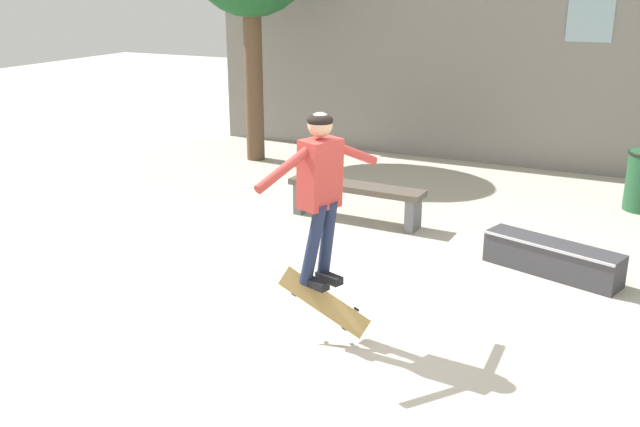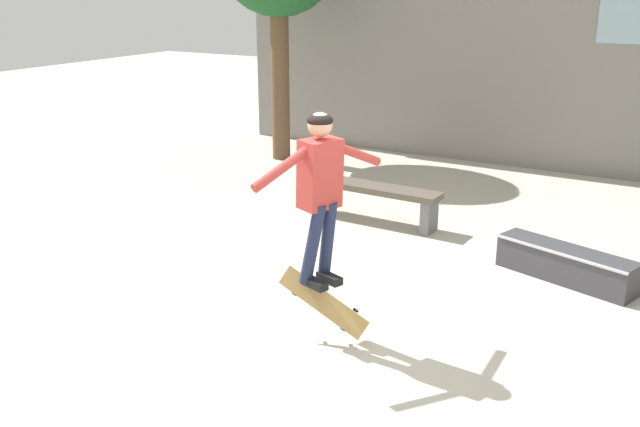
# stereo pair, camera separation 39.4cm
# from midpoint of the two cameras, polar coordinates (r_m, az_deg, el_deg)

# --- Properties ---
(ground_plane) EXTENTS (40.00, 40.00, 0.00)m
(ground_plane) POSITION_cam_midpoint_polar(r_m,az_deg,el_deg) (6.46, 3.10, -10.44)
(ground_plane) COLOR beige
(building_backdrop) EXTENTS (12.71, 0.52, 5.73)m
(building_backdrop) POSITION_cam_midpoint_polar(r_m,az_deg,el_deg) (12.58, 16.68, 15.00)
(building_backdrop) COLOR gray
(building_backdrop) RESTS_ON ground_plane
(park_bench) EXTENTS (1.89, 0.44, 0.51)m
(park_bench) POSITION_cam_midpoint_polar(r_m,az_deg,el_deg) (9.48, 1.70, 1.57)
(park_bench) COLOR brown
(park_bench) RESTS_ON ground_plane
(skate_ledge) EXTENTS (1.55, 0.82, 0.37)m
(skate_ledge) POSITION_cam_midpoint_polar(r_m,az_deg,el_deg) (8.17, 16.75, -3.45)
(skate_ledge) COLOR #38383D
(skate_ledge) RESTS_ON ground_plane
(skater) EXTENTS (0.55, 1.34, 1.53)m
(skater) POSITION_cam_midpoint_polar(r_m,az_deg,el_deg) (6.04, -1.86, 2.39)
(skater) COLOR #B23833
(skateboard_flipping) EXTENTS (0.86, 0.20, 0.56)m
(skateboard_flipping) POSITION_cam_midpoint_polar(r_m,az_deg,el_deg) (6.35, -1.46, -7.13)
(skateboard_flipping) COLOR #AD894C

